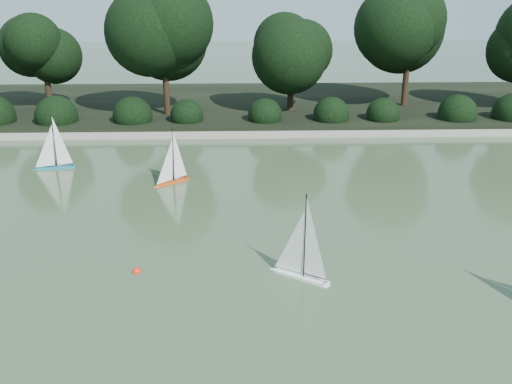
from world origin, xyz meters
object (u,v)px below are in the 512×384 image
sailboat_teal (51,160)px  race_buoy (137,272)px  sailboat_orange (170,175)px  sailboat_white_a (297,263)px

sailboat_teal → race_buoy: (2.93, -5.42, -0.22)m
sailboat_teal → sailboat_orange: bearing=-22.0°
sailboat_white_a → sailboat_orange: bearing=118.5°
sailboat_white_a → sailboat_orange: sailboat_white_a is taller
sailboat_teal → sailboat_white_a: bearing=-46.3°
sailboat_orange → sailboat_teal: (-2.99, 1.20, 0.01)m
sailboat_white_a → race_buoy: sailboat_white_a is taller
sailboat_teal → race_buoy: bearing=-61.6°
sailboat_white_a → sailboat_teal: bearing=133.7°
sailboat_teal → race_buoy: size_ratio=9.71×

